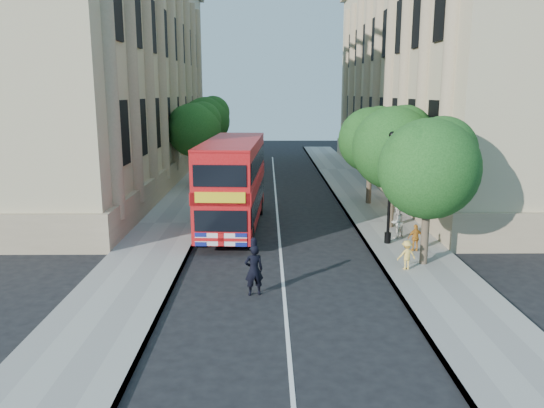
{
  "coord_description": "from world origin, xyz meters",
  "views": [
    {
      "loc": [
        -0.59,
        -17.65,
        7.01
      ],
      "look_at": [
        -0.38,
        4.5,
        2.3
      ],
      "focal_mm": 35.0,
      "sensor_mm": 36.0,
      "label": 1
    }
  ],
  "objects_px": {
    "police_constable": "(254,270)",
    "woman_pedestrian": "(397,222)",
    "box_van": "(230,194)",
    "lamp_post": "(390,192)",
    "double_decker_bus": "(233,181)"
  },
  "relations": [
    {
      "from": "box_van",
      "to": "police_constable",
      "type": "relative_size",
      "value": 3.14
    },
    {
      "from": "lamp_post",
      "to": "woman_pedestrian",
      "type": "xyz_separation_m",
      "value": [
        0.63,
        0.88,
        -1.62
      ]
    },
    {
      "from": "lamp_post",
      "to": "box_van",
      "type": "relative_size",
      "value": 0.9
    },
    {
      "from": "lamp_post",
      "to": "double_decker_bus",
      "type": "relative_size",
      "value": 0.52
    },
    {
      "from": "police_constable",
      "to": "woman_pedestrian",
      "type": "relative_size",
      "value": 1.19
    },
    {
      "from": "lamp_post",
      "to": "double_decker_bus",
      "type": "xyz_separation_m",
      "value": [
        -7.33,
        3.22,
        -0.01
      ]
    },
    {
      "from": "box_van",
      "to": "woman_pedestrian",
      "type": "relative_size",
      "value": 3.72
    },
    {
      "from": "box_van",
      "to": "police_constable",
      "type": "bearing_deg",
      "value": -84.36
    },
    {
      "from": "double_decker_bus",
      "to": "box_van",
      "type": "distance_m",
      "value": 1.58
    },
    {
      "from": "police_constable",
      "to": "double_decker_bus",
      "type": "bearing_deg",
      "value": -96.59
    },
    {
      "from": "double_decker_bus",
      "to": "box_van",
      "type": "bearing_deg",
      "value": 105.15
    },
    {
      "from": "double_decker_bus",
      "to": "woman_pedestrian",
      "type": "xyz_separation_m",
      "value": [
        7.96,
        -2.34,
        -1.61
      ]
    },
    {
      "from": "lamp_post",
      "to": "police_constable",
      "type": "xyz_separation_m",
      "value": [
        -6.06,
        -6.06,
        -1.6
      ]
    },
    {
      "from": "police_constable",
      "to": "woman_pedestrian",
      "type": "height_order",
      "value": "police_constable"
    },
    {
      "from": "box_van",
      "to": "police_constable",
      "type": "height_order",
      "value": "box_van"
    }
  ]
}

